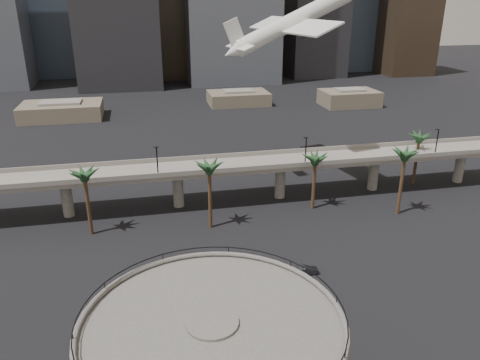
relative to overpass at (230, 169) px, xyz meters
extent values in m
torus|color=#514E4C|center=(-13.00, -59.00, 4.91)|extent=(22.20, 22.20, 0.50)
torus|color=black|center=(-13.00, -59.00, 5.71)|extent=(21.80, 21.80, 0.10)
cylinder|color=#514E4C|center=(-13.00, -59.00, 8.44)|extent=(22.00, 22.00, 0.45)
torus|color=#514E4C|center=(-13.00, -59.00, 8.91)|extent=(22.20, 22.20, 0.50)
torus|color=black|center=(-13.00, -59.00, 9.71)|extent=(21.80, 21.80, 0.10)
cube|color=#67635C|center=(0.00, 0.00, 0.66)|extent=(130.00, 9.00, 0.90)
cube|color=#67635C|center=(0.00, -4.50, 1.56)|extent=(130.00, 0.30, 1.00)
cube|color=#67635C|center=(0.00, 4.50, 1.56)|extent=(130.00, 0.30, 1.00)
cylinder|color=#67635C|center=(-33.00, 0.00, -3.54)|extent=(2.20, 2.20, 8.00)
cylinder|color=#67635C|center=(-11.00, 0.00, -3.54)|extent=(2.20, 2.20, 8.00)
cylinder|color=#67635C|center=(11.00, 0.00, -3.54)|extent=(2.20, 2.20, 8.00)
cylinder|color=#67635C|center=(33.00, 0.00, -3.54)|extent=(2.20, 2.20, 8.00)
cylinder|color=#67635C|center=(55.00, 0.00, -3.54)|extent=(2.20, 2.20, 8.00)
cylinder|color=black|center=(-15.00, -4.00, 4.16)|extent=(0.24, 0.24, 6.00)
cylinder|color=black|center=(15.00, -4.00, 4.16)|extent=(0.24, 0.24, 6.00)
cylinder|color=black|center=(45.00, -4.00, 4.16)|extent=(0.24, 0.24, 6.00)
cylinder|color=#4D3321|center=(-6.00, -11.00, -1.26)|extent=(0.70, 0.70, 12.15)
ellipsoid|color=#1C3D1F|center=(-6.00, -11.00, 5.21)|extent=(4.40, 4.40, 2.00)
cylinder|color=#4D3321|center=(16.00, -7.00, -1.94)|extent=(0.70, 0.70, 10.80)
ellipsoid|color=#1C3D1F|center=(16.00, -7.00, 3.86)|extent=(4.40, 4.40, 2.00)
cylinder|color=#4D3321|center=(32.00, -13.00, -1.04)|extent=(0.70, 0.70, 12.60)
ellipsoid|color=#1C3D1F|center=(32.00, -13.00, 5.66)|extent=(4.40, 4.40, 2.00)
cylinder|color=#4D3321|center=(44.00, 1.00, -1.71)|extent=(0.70, 0.70, 11.25)
ellipsoid|color=#1C3D1F|center=(44.00, 1.00, 4.31)|extent=(4.40, 4.40, 2.00)
cylinder|color=#4D3321|center=(-28.00, -9.00, -1.49)|extent=(0.70, 0.70, 11.70)
ellipsoid|color=#1C3D1F|center=(-28.00, -9.00, 4.76)|extent=(4.40, 4.40, 2.00)
cube|color=#615947|center=(-45.00, 85.00, -4.59)|extent=(28.00, 18.00, 5.50)
cube|color=#67635C|center=(-45.00, 85.00, -1.44)|extent=(14.00, 9.00, 0.80)
cube|color=#615947|center=(22.00, 95.00, -4.84)|extent=(24.00, 16.00, 5.00)
cube|color=#67635C|center=(22.00, 95.00, -1.94)|extent=(12.00, 8.00, 0.80)
cube|color=#615947|center=(65.00, 83.00, -4.34)|extent=(22.00, 15.00, 6.00)
cube|color=#67635C|center=(65.00, 83.00, -0.94)|extent=(11.00, 7.50, 0.80)
cube|color=#334050|center=(-55.00, 190.00, 17.08)|extent=(30.00, 30.00, 48.83)
cube|color=#7E7257|center=(55.00, 185.00, 14.02)|extent=(24.00, 24.00, 42.73)
cube|color=#334050|center=(105.00, 180.00, 28.27)|extent=(34.00, 30.00, 71.21)
cube|color=#2F241A|center=(130.00, 155.00, 22.16)|extent=(26.00, 26.00, 59.01)
cube|color=#7E7257|center=(18.00, 205.00, 11.99)|extent=(22.00, 22.00, 38.66)
cylinder|color=silver|center=(17.27, 13.47, 28.71)|extent=(28.49, 9.04, 14.49)
cone|color=silver|center=(2.66, 10.65, 22.60)|extent=(5.17, 4.14, 4.45)
cube|color=silver|center=(16.56, 13.33, 27.74)|extent=(12.17, 31.77, 2.90)
cube|color=silver|center=(4.39, 10.98, 23.77)|extent=(4.33, 10.64, 1.19)
cube|color=silver|center=(3.31, 10.77, 26.46)|extent=(5.21, 1.35, 6.54)
cylinder|color=#29292E|center=(16.49, 19.13, 26.59)|extent=(5.13, 2.95, 3.57)
cylinder|color=#29292E|center=(18.65, 7.93, 26.59)|extent=(5.13, 2.95, 3.57)
imported|color=#B12D19|center=(-6.59, -33.79, -6.66)|extent=(4.32, 2.86, 1.37)
imported|color=black|center=(6.30, -30.19, -6.68)|extent=(4.02, 1.43, 1.32)
camera|label=1|loc=(-17.41, -90.10, 33.72)|focal=35.00mm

